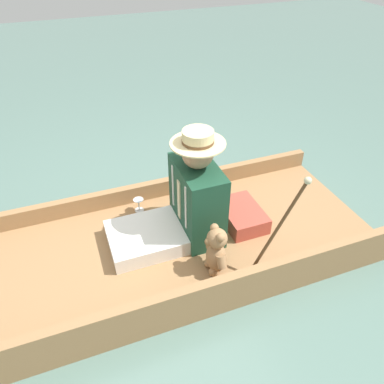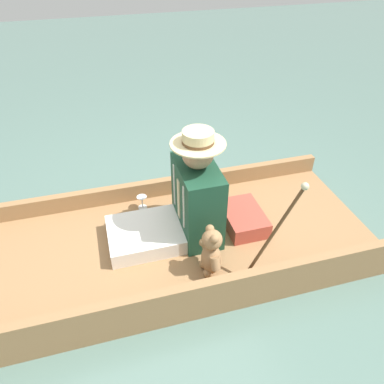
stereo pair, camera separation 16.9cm
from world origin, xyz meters
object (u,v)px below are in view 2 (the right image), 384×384
at_px(teddy_bear, 211,253).
at_px(walking_cane, 279,225).
at_px(wine_glass, 142,200).
at_px(seated_person, 185,202).

relative_size(teddy_bear, walking_cane, 0.51).
bearing_deg(wine_glass, seated_person, -146.07).
height_order(seated_person, teddy_bear, seated_person).
relative_size(wine_glass, walking_cane, 0.16).
height_order(seated_person, walking_cane, seated_person).
height_order(wine_glass, walking_cane, walking_cane).
xyz_separation_m(teddy_bear, wine_glass, (0.74, 0.30, -0.08)).
bearing_deg(walking_cane, seated_person, 40.10).
relative_size(seated_person, walking_cane, 1.17).
distance_m(teddy_bear, walking_cane, 0.44).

